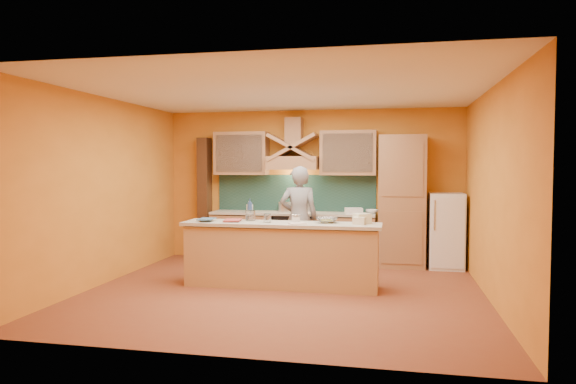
% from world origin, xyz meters
% --- Properties ---
extents(floor, '(5.50, 5.00, 0.01)m').
position_xyz_m(floor, '(0.00, 0.00, 0.00)').
color(floor, brown).
rests_on(floor, ground).
extents(ceiling, '(5.50, 5.00, 0.01)m').
position_xyz_m(ceiling, '(0.00, 0.00, 2.80)').
color(ceiling, white).
rests_on(ceiling, wall_back).
extents(wall_back, '(5.50, 0.02, 2.80)m').
position_xyz_m(wall_back, '(0.00, 2.50, 1.40)').
color(wall_back, orange).
rests_on(wall_back, floor).
extents(wall_front, '(5.50, 0.02, 2.80)m').
position_xyz_m(wall_front, '(0.00, -2.50, 1.40)').
color(wall_front, orange).
rests_on(wall_front, floor).
extents(wall_left, '(0.02, 5.00, 2.80)m').
position_xyz_m(wall_left, '(-2.75, 0.00, 1.40)').
color(wall_left, orange).
rests_on(wall_left, floor).
extents(wall_right, '(0.02, 5.00, 2.80)m').
position_xyz_m(wall_right, '(2.75, 0.00, 1.40)').
color(wall_right, orange).
rests_on(wall_right, floor).
extents(base_cabinet_left, '(1.10, 0.60, 0.86)m').
position_xyz_m(base_cabinet_left, '(-1.25, 2.20, 0.43)').
color(base_cabinet_left, '#A2704A').
rests_on(base_cabinet_left, floor).
extents(base_cabinet_right, '(1.10, 0.60, 0.86)m').
position_xyz_m(base_cabinet_right, '(0.65, 2.20, 0.43)').
color(base_cabinet_right, '#A2704A').
rests_on(base_cabinet_right, floor).
extents(counter_top, '(3.00, 0.62, 0.04)m').
position_xyz_m(counter_top, '(-0.30, 2.20, 0.90)').
color(counter_top, '#BEB5A1').
rests_on(counter_top, base_cabinet_left).
extents(stove, '(0.60, 0.58, 0.90)m').
position_xyz_m(stove, '(-0.30, 2.20, 0.45)').
color(stove, black).
rests_on(stove, floor).
extents(backsplash, '(3.00, 0.03, 0.70)m').
position_xyz_m(backsplash, '(-0.30, 2.48, 1.25)').
color(backsplash, '#193732').
rests_on(backsplash, wall_back).
extents(range_hood, '(0.92, 0.50, 0.24)m').
position_xyz_m(range_hood, '(-0.30, 2.25, 1.82)').
color(range_hood, '#A2704A').
rests_on(range_hood, wall_back).
extents(hood_chimney, '(0.30, 0.30, 0.50)m').
position_xyz_m(hood_chimney, '(-0.30, 2.35, 2.40)').
color(hood_chimney, '#A2704A').
rests_on(hood_chimney, wall_back).
extents(upper_cabinet_left, '(1.00, 0.35, 0.80)m').
position_xyz_m(upper_cabinet_left, '(-1.30, 2.33, 2.00)').
color(upper_cabinet_left, '#A2704A').
rests_on(upper_cabinet_left, wall_back).
extents(upper_cabinet_right, '(1.00, 0.35, 0.80)m').
position_xyz_m(upper_cabinet_right, '(0.70, 2.33, 2.00)').
color(upper_cabinet_right, '#A2704A').
rests_on(upper_cabinet_right, wall_back).
extents(pantry_column, '(0.80, 0.60, 2.30)m').
position_xyz_m(pantry_column, '(1.65, 2.20, 1.15)').
color(pantry_column, '#A2704A').
rests_on(pantry_column, floor).
extents(fridge, '(0.58, 0.60, 1.30)m').
position_xyz_m(fridge, '(2.40, 2.20, 0.65)').
color(fridge, white).
rests_on(fridge, floor).
extents(trim_column_left, '(0.20, 0.30, 2.30)m').
position_xyz_m(trim_column_left, '(-2.05, 2.35, 1.15)').
color(trim_column_left, '#472816').
rests_on(trim_column_left, floor).
extents(island_body, '(2.80, 0.55, 0.88)m').
position_xyz_m(island_body, '(-0.10, 0.30, 0.44)').
color(island_body, tan).
rests_on(island_body, floor).
extents(island_top, '(2.90, 0.62, 0.05)m').
position_xyz_m(island_top, '(-0.10, 0.30, 0.92)').
color(island_top, '#BEB5A1').
rests_on(island_top, island_body).
extents(person, '(0.71, 0.53, 1.76)m').
position_xyz_m(person, '(-0.06, 1.52, 0.88)').
color(person, gray).
rests_on(person, floor).
extents(pot_large, '(0.26, 0.26, 0.15)m').
position_xyz_m(pot_large, '(-0.44, 2.23, 0.98)').
color(pot_large, silver).
rests_on(pot_large, stove).
extents(pot_small, '(0.24, 0.24, 0.13)m').
position_xyz_m(pot_small, '(-0.15, 2.36, 0.96)').
color(pot_small, silver).
rests_on(pot_small, stove).
extents(soap_bottle_a, '(0.12, 0.12, 0.20)m').
position_xyz_m(soap_bottle_a, '(-1.10, 2.18, 1.02)').
color(soap_bottle_a, silver).
rests_on(soap_bottle_a, counter_top).
extents(soap_bottle_b, '(0.11, 0.11, 0.26)m').
position_xyz_m(soap_bottle_b, '(-1.04, 1.97, 1.05)').
color(soap_bottle_b, '#304C84').
rests_on(soap_bottle_b, counter_top).
extents(bowl_back, '(0.22, 0.22, 0.07)m').
position_xyz_m(bowl_back, '(1.13, 2.27, 0.95)').
color(bowl_back, white).
rests_on(bowl_back, counter_top).
extents(dish_rack, '(0.34, 0.29, 0.10)m').
position_xyz_m(dish_rack, '(0.82, 2.13, 0.97)').
color(dish_rack, white).
rests_on(dish_rack, counter_top).
extents(book_lower, '(0.28, 0.35, 0.03)m').
position_xyz_m(book_lower, '(-0.96, 0.28, 0.96)').
color(book_lower, '#AA403D').
rests_on(book_lower, island_top).
extents(book_upper, '(0.23, 0.30, 0.02)m').
position_xyz_m(book_upper, '(-1.32, 0.22, 0.98)').
color(book_upper, '#3A5F81').
rests_on(book_upper, island_top).
extents(jar_large, '(0.17, 0.17, 0.15)m').
position_xyz_m(jar_large, '(-0.61, 0.47, 1.02)').
color(jar_large, silver).
rests_on(jar_large, island_top).
extents(jar_small, '(0.13, 0.13, 0.13)m').
position_xyz_m(jar_small, '(-0.30, 0.27, 1.01)').
color(jar_small, silver).
rests_on(jar_small, island_top).
extents(kitchen_scale, '(0.12, 0.12, 0.09)m').
position_xyz_m(kitchen_scale, '(0.11, 0.36, 0.99)').
color(kitchen_scale, silver).
rests_on(kitchen_scale, island_top).
extents(mixing_bowl, '(0.39, 0.39, 0.08)m').
position_xyz_m(mixing_bowl, '(0.56, 0.40, 0.98)').
color(mixing_bowl, silver).
rests_on(mixing_bowl, island_top).
extents(cloth, '(0.28, 0.26, 0.02)m').
position_xyz_m(cloth, '(0.17, 0.17, 0.95)').
color(cloth, beige).
rests_on(cloth, island_top).
extents(grocery_bag_a, '(0.28, 0.27, 0.14)m').
position_xyz_m(grocery_bag_a, '(1.07, 0.41, 1.02)').
color(grocery_bag_a, beige).
rests_on(grocery_bag_a, island_top).
extents(grocery_bag_b, '(0.19, 0.16, 0.10)m').
position_xyz_m(grocery_bag_b, '(1.03, 0.29, 1.00)').
color(grocery_bag_b, beige).
rests_on(grocery_bag_b, island_top).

